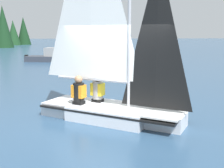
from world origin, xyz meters
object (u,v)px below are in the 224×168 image
Objects in this scene: sailboat_main at (110,82)px; motorboat_distant at (52,57)px; sailor_helm at (98,93)px; sailor_crew at (79,95)px.

motorboat_distant is at bearing 134.28° from sailboat_main.
sailboat_main is at bearing -25.04° from sailor_helm.
sailor_helm is (-0.51, -0.31, -0.39)m from sailboat_main.
sailor_crew is 16.39m from motorboat_distant.
sailboat_main is 5.29× the size of sailor_helm.
sailor_crew is at bearing -123.35° from sailor_helm.
motorboat_distant is (-16.51, -3.12, -0.62)m from sailboat_main.
sailboat_main reaches higher than sailor_crew.
sailboat_main is 0.71m from sailor_helm.
sailor_helm is 0.26× the size of motorboat_distant.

